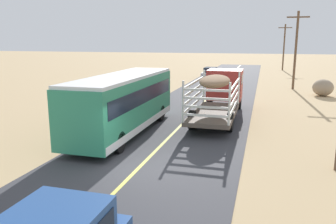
{
  "coord_description": "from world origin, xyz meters",
  "views": [
    {
      "loc": [
        4.65,
        -12.11,
        5.09
      ],
      "look_at": [
        0.0,
        4.33,
        1.44
      ],
      "focal_mm": 36.22,
      "sensor_mm": 36.0,
      "label": 1
    }
  ],
  "objects_px": {
    "bus": "(124,102)",
    "power_pole_mid": "(296,48)",
    "power_pole_far": "(284,46)",
    "car_far": "(210,73)",
    "boulder_mid_field": "(323,88)",
    "boulder_near_shoulder": "(115,93)",
    "boulder_far_horizon": "(148,72)",
    "livestock_truck": "(221,89)"
  },
  "relations": [
    {
      "from": "power_pole_mid",
      "to": "boulder_mid_field",
      "type": "distance_m",
      "value": 5.73
    },
    {
      "from": "boulder_mid_field",
      "to": "car_far",
      "type": "bearing_deg",
      "value": 136.87
    },
    {
      "from": "power_pole_far",
      "to": "boulder_mid_field",
      "type": "distance_m",
      "value": 27.77
    },
    {
      "from": "livestock_truck",
      "to": "boulder_far_horizon",
      "type": "bearing_deg",
      "value": 120.67
    },
    {
      "from": "power_pole_mid",
      "to": "boulder_mid_field",
      "type": "relative_size",
      "value": 3.99
    },
    {
      "from": "bus",
      "to": "boulder_far_horizon",
      "type": "height_order",
      "value": "bus"
    },
    {
      "from": "car_far",
      "to": "power_pole_mid",
      "type": "height_order",
      "value": "power_pole_mid"
    },
    {
      "from": "bus",
      "to": "power_pole_mid",
      "type": "bearing_deg",
      "value": 63.55
    },
    {
      "from": "power_pole_far",
      "to": "boulder_near_shoulder",
      "type": "relative_size",
      "value": 3.78
    },
    {
      "from": "bus",
      "to": "car_far",
      "type": "distance_m",
      "value": 28.31
    },
    {
      "from": "bus",
      "to": "power_pole_far",
      "type": "relative_size",
      "value": 1.31
    },
    {
      "from": "livestock_truck",
      "to": "car_far",
      "type": "distance_m",
      "value": 22.38
    },
    {
      "from": "power_pole_far",
      "to": "power_pole_mid",
      "type": "bearing_deg",
      "value": -90.0
    },
    {
      "from": "bus",
      "to": "boulder_near_shoulder",
      "type": "relative_size",
      "value": 4.94
    },
    {
      "from": "livestock_truck",
      "to": "power_pole_mid",
      "type": "xyz_separation_m",
      "value": [
        5.79,
        14.43,
        2.46
      ]
    },
    {
      "from": "bus",
      "to": "power_pole_mid",
      "type": "distance_m",
      "value": 23.31
    },
    {
      "from": "car_far",
      "to": "power_pole_far",
      "type": "height_order",
      "value": "power_pole_far"
    },
    {
      "from": "car_far",
      "to": "boulder_near_shoulder",
      "type": "distance_m",
      "value": 19.44
    },
    {
      "from": "livestock_truck",
      "to": "boulder_near_shoulder",
      "type": "distance_m",
      "value": 10.14
    },
    {
      "from": "car_far",
      "to": "boulder_far_horizon",
      "type": "xyz_separation_m",
      "value": [
        -8.73,
        -0.27,
        -0.09
      ]
    },
    {
      "from": "boulder_near_shoulder",
      "to": "power_pole_far",
      "type": "bearing_deg",
      "value": 66.19
    },
    {
      "from": "boulder_near_shoulder",
      "to": "bus",
      "type": "bearing_deg",
      "value": -62.57
    },
    {
      "from": "boulder_far_horizon",
      "to": "boulder_near_shoulder",
      "type": "bearing_deg",
      "value": -79.71
    },
    {
      "from": "car_far",
      "to": "bus",
      "type": "bearing_deg",
      "value": -90.81
    },
    {
      "from": "bus",
      "to": "boulder_far_horizon",
      "type": "distance_m",
      "value": 29.25
    },
    {
      "from": "car_far",
      "to": "boulder_mid_field",
      "type": "height_order",
      "value": "boulder_mid_field"
    },
    {
      "from": "power_pole_mid",
      "to": "boulder_far_horizon",
      "type": "height_order",
      "value": "power_pole_mid"
    },
    {
      "from": "car_far",
      "to": "boulder_mid_field",
      "type": "xyz_separation_m",
      "value": [
        12.23,
        -11.46,
        0.08
      ]
    },
    {
      "from": "car_far",
      "to": "livestock_truck",
      "type": "bearing_deg",
      "value": -79.34
    },
    {
      "from": "boulder_far_horizon",
      "to": "livestock_truck",
      "type": "bearing_deg",
      "value": -59.33
    },
    {
      "from": "boulder_near_shoulder",
      "to": "livestock_truck",
      "type": "bearing_deg",
      "value": -19.07
    },
    {
      "from": "power_pole_far",
      "to": "boulder_mid_field",
      "type": "relative_size",
      "value": 3.85
    },
    {
      "from": "power_pole_mid",
      "to": "power_pole_far",
      "type": "height_order",
      "value": "power_pole_mid"
    },
    {
      "from": "power_pole_far",
      "to": "car_far",
      "type": "bearing_deg",
      "value": -121.77
    },
    {
      "from": "car_far",
      "to": "power_pole_mid",
      "type": "relative_size",
      "value": 0.55
    },
    {
      "from": "car_far",
      "to": "power_pole_mid",
      "type": "xyz_separation_m",
      "value": [
        9.92,
        -7.54,
        3.56
      ]
    },
    {
      "from": "boulder_near_shoulder",
      "to": "boulder_mid_field",
      "type": "height_order",
      "value": "boulder_mid_field"
    },
    {
      "from": "power_pole_far",
      "to": "boulder_near_shoulder",
      "type": "xyz_separation_m",
      "value": [
        -15.31,
        -34.7,
        -3.47
      ]
    },
    {
      "from": "power_pole_far",
      "to": "boulder_far_horizon",
      "type": "distance_m",
      "value": 25.02
    },
    {
      "from": "power_pole_mid",
      "to": "boulder_mid_field",
      "type": "bearing_deg",
      "value": -59.51
    },
    {
      "from": "power_pole_mid",
      "to": "bus",
      "type": "bearing_deg",
      "value": -116.45
    },
    {
      "from": "power_pole_far",
      "to": "boulder_mid_field",
      "type": "bearing_deg",
      "value": -85.2
    }
  ]
}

